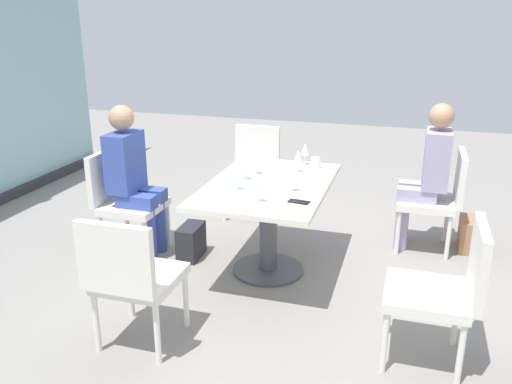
{
  "coord_description": "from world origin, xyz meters",
  "views": [
    {
      "loc": [
        -3.63,
        -1.0,
        1.94
      ],
      "look_at": [
        0.0,
        0.1,
        0.65
      ],
      "focal_mm": 37.04,
      "sensor_mm": 36.0,
      "label": 1
    }
  ],
  "objects_px": {
    "wine_glass_3": "(260,183)",
    "wine_glass_4": "(245,163)",
    "chair_front_right": "(439,195)",
    "wine_glass_0": "(305,150)",
    "handbag_0": "(191,241)",
    "wine_glass_2": "(237,172)",
    "chair_front_left": "(446,285)",
    "handbag_1": "(469,234)",
    "person_near_window": "(133,174)",
    "wine_glass_6": "(293,174)",
    "person_front_right": "(428,170)",
    "dining_table_main": "(269,205)",
    "chair_near_window": "(123,196)",
    "coffee_cup": "(315,163)",
    "wine_glass_5": "(298,156)",
    "chair_far_left": "(131,274)",
    "cell_phone_on_table": "(299,202)",
    "wine_glass_1": "(257,158)",
    "chair_far_right": "(253,166)"
  },
  "relations": [
    {
      "from": "cell_phone_on_table",
      "to": "handbag_0",
      "type": "height_order",
      "value": "cell_phone_on_table"
    },
    {
      "from": "chair_far_left",
      "to": "wine_glass_3",
      "type": "relative_size",
      "value": 4.7
    },
    {
      "from": "chair_front_left",
      "to": "handbag_0",
      "type": "height_order",
      "value": "chair_front_left"
    },
    {
      "from": "dining_table_main",
      "to": "wine_glass_2",
      "type": "distance_m",
      "value": 0.42
    },
    {
      "from": "dining_table_main",
      "to": "person_front_right",
      "type": "bearing_deg",
      "value": -54.75
    },
    {
      "from": "person_near_window",
      "to": "wine_glass_6",
      "type": "distance_m",
      "value": 1.38
    },
    {
      "from": "chair_front_left",
      "to": "handbag_1",
      "type": "relative_size",
      "value": 2.9
    },
    {
      "from": "wine_glass_4",
      "to": "coffee_cup",
      "type": "xyz_separation_m",
      "value": [
        0.46,
        -0.46,
        -0.09
      ]
    },
    {
      "from": "wine_glass_0",
      "to": "wine_glass_5",
      "type": "xyz_separation_m",
      "value": [
        -0.22,
        0.01,
        0.0
      ]
    },
    {
      "from": "chair_near_window",
      "to": "wine_glass_0",
      "type": "height_order",
      "value": "wine_glass_0"
    },
    {
      "from": "chair_near_window",
      "to": "handbag_1",
      "type": "distance_m",
      "value": 2.96
    },
    {
      "from": "chair_far_left",
      "to": "person_near_window",
      "type": "bearing_deg",
      "value": 28.39
    },
    {
      "from": "wine_glass_6",
      "to": "person_front_right",
      "type": "bearing_deg",
      "value": -44.6
    },
    {
      "from": "chair_front_right",
      "to": "cell_phone_on_table",
      "type": "relative_size",
      "value": 6.04
    },
    {
      "from": "handbag_1",
      "to": "chair_far_left",
      "type": "bearing_deg",
      "value": 135.86
    },
    {
      "from": "chair_front_right",
      "to": "chair_far_right",
      "type": "relative_size",
      "value": 1.0
    },
    {
      "from": "chair_front_left",
      "to": "wine_glass_6",
      "type": "height_order",
      "value": "wine_glass_6"
    },
    {
      "from": "person_near_window",
      "to": "wine_glass_5",
      "type": "xyz_separation_m",
      "value": [
        0.35,
        -1.29,
        0.16
      ]
    },
    {
      "from": "wine_glass_3",
      "to": "handbag_0",
      "type": "height_order",
      "value": "wine_glass_3"
    },
    {
      "from": "chair_front_right",
      "to": "handbag_1",
      "type": "xyz_separation_m",
      "value": [
        0.07,
        -0.29,
        -0.36
      ]
    },
    {
      "from": "wine_glass_5",
      "to": "coffee_cup",
      "type": "xyz_separation_m",
      "value": [
        0.15,
        -0.11,
        -0.09
      ]
    },
    {
      "from": "wine_glass_1",
      "to": "person_front_right",
      "type": "bearing_deg",
      "value": -64.86
    },
    {
      "from": "chair_front_right",
      "to": "chair_far_right",
      "type": "height_order",
      "value": "same"
    },
    {
      "from": "chair_front_right",
      "to": "wine_glass_3",
      "type": "relative_size",
      "value": 4.7
    },
    {
      "from": "chair_far_left",
      "to": "person_front_right",
      "type": "bearing_deg",
      "value": -39.19
    },
    {
      "from": "chair_front_left",
      "to": "wine_glass_4",
      "type": "relative_size",
      "value": 4.7
    },
    {
      "from": "chair_far_right",
      "to": "handbag_0",
      "type": "bearing_deg",
      "value": 170.89
    },
    {
      "from": "chair_near_window",
      "to": "handbag_0",
      "type": "bearing_deg",
      "value": -84.64
    },
    {
      "from": "wine_glass_4",
      "to": "dining_table_main",
      "type": "bearing_deg",
      "value": -101.16
    },
    {
      "from": "chair_front_left",
      "to": "coffee_cup",
      "type": "xyz_separation_m",
      "value": [
        1.32,
        1.0,
        0.28
      ]
    },
    {
      "from": "wine_glass_4",
      "to": "handbag_0",
      "type": "bearing_deg",
      "value": 88.33
    },
    {
      "from": "wine_glass_6",
      "to": "coffee_cup",
      "type": "relative_size",
      "value": 2.06
    },
    {
      "from": "dining_table_main",
      "to": "chair_near_window",
      "type": "distance_m",
      "value": 1.26
    },
    {
      "from": "chair_front_right",
      "to": "wine_glass_0",
      "type": "relative_size",
      "value": 4.7
    },
    {
      "from": "chair_front_right",
      "to": "wine_glass_5",
      "type": "relative_size",
      "value": 4.7
    },
    {
      "from": "wine_glass_3",
      "to": "wine_glass_4",
      "type": "relative_size",
      "value": 1.0
    },
    {
      "from": "person_near_window",
      "to": "person_front_right",
      "type": "bearing_deg",
      "value": -70.54
    },
    {
      "from": "chair_far_left",
      "to": "coffee_cup",
      "type": "xyz_separation_m",
      "value": [
        1.71,
        -0.75,
        0.28
      ]
    },
    {
      "from": "person_front_right",
      "to": "coffee_cup",
      "type": "distance_m",
      "value": 0.95
    },
    {
      "from": "dining_table_main",
      "to": "chair_near_window",
      "type": "xyz_separation_m",
      "value": [
        0.0,
        1.26,
        -0.06
      ]
    },
    {
      "from": "chair_front_left",
      "to": "wine_glass_3",
      "type": "distance_m",
      "value": 1.32
    },
    {
      "from": "wine_glass_1",
      "to": "wine_glass_3",
      "type": "height_order",
      "value": "same"
    },
    {
      "from": "chair_far_right",
      "to": "coffee_cup",
      "type": "height_order",
      "value": "chair_far_right"
    },
    {
      "from": "dining_table_main",
      "to": "chair_front_right",
      "type": "xyz_separation_m",
      "value": [
        0.81,
        -1.26,
        -0.06
      ]
    },
    {
      "from": "chair_front_right",
      "to": "wine_glass_0",
      "type": "distance_m",
      "value": 1.19
    },
    {
      "from": "chair_near_window",
      "to": "wine_glass_1",
      "type": "relative_size",
      "value": 4.7
    },
    {
      "from": "wine_glass_1",
      "to": "wine_glass_3",
      "type": "relative_size",
      "value": 1.0
    },
    {
      "from": "wine_glass_2",
      "to": "wine_glass_0",
      "type": "bearing_deg",
      "value": -22.71
    },
    {
      "from": "chair_near_window",
      "to": "wine_glass_2",
      "type": "height_order",
      "value": "wine_glass_2"
    },
    {
      "from": "person_front_right",
      "to": "person_near_window",
      "type": "bearing_deg",
      "value": 109.46
    }
  ]
}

